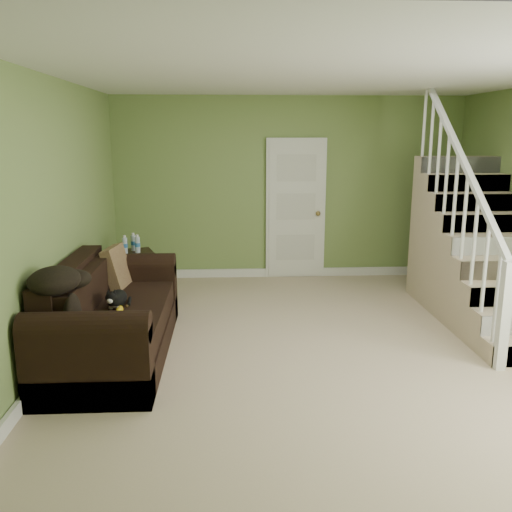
{
  "coord_description": "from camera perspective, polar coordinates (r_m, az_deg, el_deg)",
  "views": [
    {
      "loc": [
        -0.88,
        -5.05,
        2.08
      ],
      "look_at": [
        -0.59,
        0.41,
        0.84
      ],
      "focal_mm": 38.0,
      "sensor_mm": 36.0,
      "label": 1
    }
  ],
  "objects": [
    {
      "name": "baseboard_back",
      "position": [
        8.08,
        3.37,
        -1.72
      ],
      "size": [
        5.0,
        0.04,
        0.12
      ],
      "primitive_type": "cube",
      "color": "white",
      "rests_on": "floor"
    },
    {
      "name": "wall_back",
      "position": [
        7.89,
        3.47,
        7.09
      ],
      "size": [
        5.0,
        0.04,
        2.6
      ],
      "primitive_type": "cube",
      "color": "#76924E",
      "rests_on": "floor"
    },
    {
      "name": "cat",
      "position": [
        5.24,
        -14.44,
        -4.38
      ],
      "size": [
        0.21,
        0.45,
        0.21
      ],
      "rotation": [
        0.0,
        0.0,
        -0.13
      ],
      "color": "black",
      "rests_on": "sofa"
    },
    {
      "name": "staircase",
      "position": [
        6.82,
        22.02,
        -0.34
      ],
      "size": [
        1.0,
        2.51,
        2.82
      ],
      "color": "tan",
      "rests_on": "floor"
    },
    {
      "name": "baseboard_left",
      "position": [
        5.67,
        -19.31,
        -8.85
      ],
      "size": [
        0.04,
        5.5,
        0.12
      ],
      "primitive_type": "cube",
      "color": "white",
      "rests_on": "floor"
    },
    {
      "name": "wall_left",
      "position": [
        5.36,
        -20.59,
        3.6
      ],
      "size": [
        0.04,
        5.5,
        2.6
      ],
      "primitive_type": "cube",
      "color": "#76924E",
      "rests_on": "floor"
    },
    {
      "name": "throw_blanket",
      "position": [
        4.63,
        -20.47,
        -2.44
      ],
      "size": [
        0.54,
        0.62,
        0.22
      ],
      "primitive_type": "ellipsoid",
      "rotation": [
        0.0,
        0.0,
        0.32
      ],
      "color": "black",
      "rests_on": "sofa"
    },
    {
      "name": "throw_pillow",
      "position": [
        5.97,
        -14.41,
        -1.18
      ],
      "size": [
        0.27,
        0.48,
        0.47
      ],
      "primitive_type": "cube",
      "rotation": [
        0.0,
        -0.24,
        -0.12
      ],
      "color": "#43281B",
      "rests_on": "sofa"
    },
    {
      "name": "floor",
      "position": [
        5.53,
        6.47,
        -9.39
      ],
      "size": [
        5.0,
        5.5,
        0.01
      ],
      "primitive_type": "cube",
      "color": "tan",
      "rests_on": "ground"
    },
    {
      "name": "wall_front",
      "position": [
        2.58,
        17.14,
        -5.39
      ],
      "size": [
        5.0,
        0.04,
        2.6
      ],
      "primitive_type": "cube",
      "color": "#76924E",
      "rests_on": "floor"
    },
    {
      "name": "banana",
      "position": [
        5.07,
        -14.18,
        -5.59
      ],
      "size": [
        0.07,
        0.22,
        0.06
      ],
      "primitive_type": "ellipsoid",
      "rotation": [
        0.0,
        0.0,
        0.06
      ],
      "color": "gold",
      "rests_on": "sofa"
    },
    {
      "name": "door",
      "position": [
        7.89,
        4.2,
        4.93
      ],
      "size": [
        0.86,
        0.12,
        2.02
      ],
      "color": "white",
      "rests_on": "floor"
    },
    {
      "name": "sofa",
      "position": [
        5.36,
        -15.19,
        -6.58
      ],
      "size": [
        0.98,
        2.27,
        0.9
      ],
      "color": "black",
      "rests_on": "floor"
    },
    {
      "name": "ceiling",
      "position": [
        5.15,
        7.24,
        18.48
      ],
      "size": [
        5.0,
        5.5,
        0.01
      ],
      "primitive_type": "cube",
      "color": "white",
      "rests_on": "wall_back"
    },
    {
      "name": "side_table",
      "position": [
        7.12,
        -12.75,
        -1.92
      ],
      "size": [
        0.64,
        0.64,
        0.84
      ],
      "rotation": [
        0.0,
        0.0,
        0.33
      ],
      "color": "black",
      "rests_on": "floor"
    }
  ]
}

